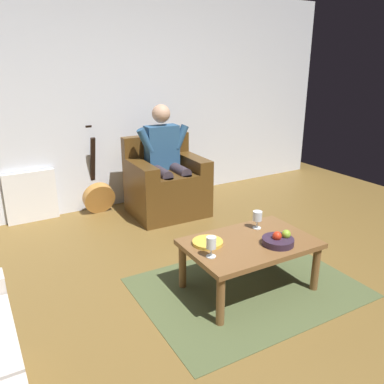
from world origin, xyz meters
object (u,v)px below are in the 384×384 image
(coffee_table, at_px, (250,248))
(wine_glass_near, at_px, (257,217))
(armchair, at_px, (166,186))
(fruit_bowl, at_px, (279,240))
(decorative_dish, at_px, (208,242))
(person_seated, at_px, (166,157))
(wine_glass_far, at_px, (211,244))
(guitar, at_px, (98,194))

(coffee_table, bearing_deg, wine_glass_near, -140.76)
(armchair, height_order, fruit_bowl, armchair)
(decorative_dish, bearing_deg, armchair, -106.63)
(person_seated, height_order, fruit_bowl, person_seated)
(person_seated, height_order, coffee_table, person_seated)
(armchair, distance_m, wine_glass_far, 1.93)
(guitar, relative_size, wine_glass_far, 6.67)
(armchair, bearing_deg, guitar, -29.11)
(guitar, bearing_deg, wine_glass_near, 108.97)
(person_seated, distance_m, coffee_table, 1.80)
(decorative_dish, bearing_deg, wine_glass_far, 63.82)
(decorative_dish, bearing_deg, wine_glass_near, -176.03)
(person_seated, relative_size, coffee_table, 1.25)
(fruit_bowl, bearing_deg, wine_glass_near, -99.09)
(decorative_dish, bearing_deg, fruit_bowl, 148.51)
(person_seated, xyz_separation_m, wine_glass_far, (0.58, 1.81, -0.17))
(guitar, xyz_separation_m, decorative_dish, (-0.19, 2.06, 0.20))
(wine_glass_near, bearing_deg, wine_glass_far, 20.20)
(person_seated, bearing_deg, armchair, -90.00)
(armchair, relative_size, coffee_table, 0.89)
(person_seated, relative_size, fruit_bowl, 5.22)
(armchair, height_order, person_seated, person_seated)
(wine_glass_far, bearing_deg, decorative_dish, -116.18)
(fruit_bowl, bearing_deg, decorative_dish, -31.49)
(armchair, bearing_deg, wine_glass_near, 92.50)
(coffee_table, bearing_deg, person_seated, -96.11)
(person_seated, relative_size, wine_glass_near, 8.42)
(armchair, distance_m, coffee_table, 1.79)
(wine_glass_near, bearing_deg, guitar, -71.03)
(armchair, bearing_deg, decorative_dish, 75.38)
(person_seated, bearing_deg, guitar, -30.45)
(wine_glass_near, relative_size, wine_glass_far, 0.97)
(coffee_table, bearing_deg, wine_glass_far, 7.81)
(armchair, relative_size, fruit_bowl, 3.69)
(person_seated, xyz_separation_m, decorative_dish, (0.49, 1.63, -0.26))
(coffee_table, relative_size, fruit_bowl, 4.17)
(armchair, xyz_separation_m, person_seated, (0.00, 0.02, 0.35))
(armchair, height_order, guitar, guitar)
(fruit_bowl, height_order, decorative_dish, fruit_bowl)
(wine_glass_far, bearing_deg, guitar, -87.46)
(armchair, distance_m, guitar, 0.81)
(person_seated, distance_m, wine_glass_far, 1.91)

